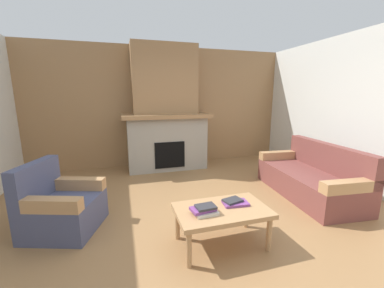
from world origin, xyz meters
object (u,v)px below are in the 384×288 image
at_px(fireplace, 166,117).
at_px(couch, 311,178).
at_px(armchair, 60,207).
at_px(coffee_table, 222,213).

xyz_separation_m(fireplace, couch, (1.99, -2.21, -0.88)).
xyz_separation_m(couch, armchair, (-3.71, 0.02, 0.01)).
height_order(couch, armchair, same).
bearing_deg(armchair, fireplace, 51.93).
bearing_deg(fireplace, armchair, -128.07).
distance_m(fireplace, couch, 3.10).
xyz_separation_m(fireplace, armchair, (-1.71, -2.19, -0.87)).
relative_size(fireplace, couch, 1.44).
bearing_deg(armchair, coffee_table, -25.46).
relative_size(couch, coffee_table, 1.87).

